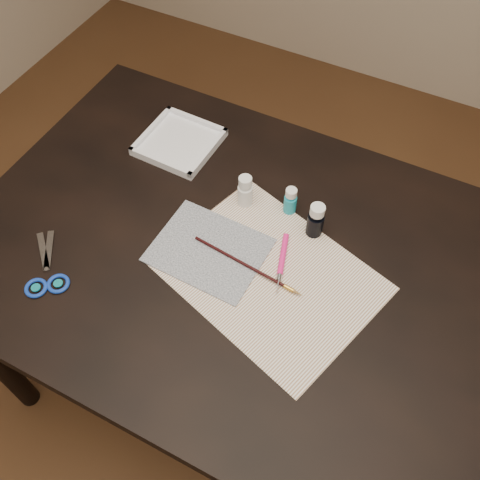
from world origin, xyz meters
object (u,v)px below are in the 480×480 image
at_px(scissors, 43,264).
at_px(paint_bottle_cyan, 290,201).
at_px(palette_tray, 179,142).
at_px(paper, 270,275).
at_px(canvas, 209,250).
at_px(paint_bottle_white, 245,191).
at_px(paint_bottle_navy, 316,220).

bearing_deg(scissors, paint_bottle_cyan, -94.77).
bearing_deg(palette_tray, paper, -33.89).
height_order(canvas, palette_tray, palette_tray).
xyz_separation_m(paper, canvas, (-0.15, -0.00, 0.00)).
distance_m(paper, paint_bottle_white, 0.22).
bearing_deg(palette_tray, paint_bottle_cyan, -11.57).
bearing_deg(scissors, paper, -113.52).
xyz_separation_m(scissors, palette_tray, (0.08, 0.47, 0.01)).
distance_m(paint_bottle_navy, palette_tray, 0.45).
bearing_deg(paint_bottle_navy, scissors, -144.56).
relative_size(canvas, palette_tray, 1.31).
distance_m(paint_bottle_cyan, paint_bottle_navy, 0.09).
height_order(paper, paint_bottle_cyan, paint_bottle_cyan).
bearing_deg(canvas, paper, 1.17).
distance_m(paper, scissors, 0.51).
xyz_separation_m(paint_bottle_white, scissors, (-0.32, -0.37, -0.04)).
xyz_separation_m(paper, paint_bottle_navy, (0.04, 0.16, 0.05)).
bearing_deg(palette_tray, scissors, -99.47).
bearing_deg(paint_bottle_white, palette_tray, 158.07).
xyz_separation_m(canvas, paint_bottle_navy, (0.19, 0.16, 0.04)).
height_order(paper, canvas, canvas).
bearing_deg(palette_tray, canvas, -48.27).
relative_size(paper, palette_tray, 2.38).
height_order(paint_bottle_white, paint_bottle_cyan, paint_bottle_white).
bearing_deg(paper, canvas, -178.83).
bearing_deg(paper, paint_bottle_navy, 75.24).
xyz_separation_m(paint_bottle_cyan, palette_tray, (-0.35, 0.07, -0.03)).
xyz_separation_m(paper, scissors, (-0.47, -0.21, 0.00)).
relative_size(paper, paint_bottle_navy, 4.82).
distance_m(paint_bottle_white, scissors, 0.49).
bearing_deg(scissors, paint_bottle_white, -88.62).
bearing_deg(scissors, palette_tray, -56.86).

